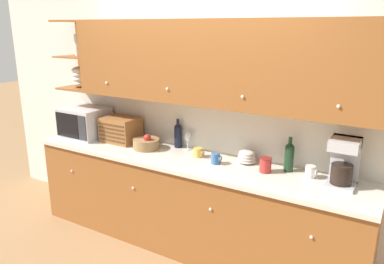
% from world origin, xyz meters
% --- Properties ---
extents(ground_plane, '(24.00, 24.00, 0.00)m').
position_xyz_m(ground_plane, '(0.00, 0.00, 0.00)').
color(ground_plane, '#9E754C').
extents(wall_back, '(5.77, 0.06, 2.60)m').
position_xyz_m(wall_back, '(0.00, 0.03, 1.30)').
color(wall_back, silver).
rests_on(wall_back, ground_plane).
extents(counter_unit, '(3.39, 0.63, 0.93)m').
position_xyz_m(counter_unit, '(0.00, -0.30, 0.46)').
color(counter_unit, '#935628').
rests_on(counter_unit, ground_plane).
extents(backsplash_panel, '(3.37, 0.01, 0.53)m').
position_xyz_m(backsplash_panel, '(0.00, -0.01, 1.19)').
color(backsplash_panel, silver).
rests_on(backsplash_panel, counter_unit).
extents(upper_cabinets, '(3.37, 0.40, 0.74)m').
position_xyz_m(upper_cabinets, '(0.16, -0.19, 1.82)').
color(upper_cabinets, '#935628').
rests_on(upper_cabinets, backsplash_panel).
extents(microwave, '(0.48, 0.41, 0.33)m').
position_xyz_m(microwave, '(-1.38, -0.27, 1.09)').
color(microwave, silver).
rests_on(microwave, counter_unit).
extents(bread_box, '(0.38, 0.30, 0.27)m').
position_xyz_m(bread_box, '(-0.89, -0.21, 1.06)').
color(bread_box, '#996033').
rests_on(bread_box, counter_unit).
extents(fruit_basket, '(0.27, 0.27, 0.16)m').
position_xyz_m(fruit_basket, '(-0.51, -0.27, 0.98)').
color(fruit_basket, '#937047').
rests_on(fruit_basket, counter_unit).
extents(wine_bottle, '(0.08, 0.08, 0.30)m').
position_xyz_m(wine_bottle, '(-0.26, -0.06, 1.06)').
color(wine_bottle, black).
rests_on(wine_bottle, counter_unit).
extents(wine_glass, '(0.06, 0.06, 0.20)m').
position_xyz_m(wine_glass, '(-0.13, -0.08, 1.06)').
color(wine_glass, silver).
rests_on(wine_glass, counter_unit).
extents(mug, '(0.10, 0.09, 0.09)m').
position_xyz_m(mug, '(0.07, -0.21, 0.97)').
color(mug, gold).
rests_on(mug, counter_unit).
extents(mug_blue_second, '(0.09, 0.08, 0.10)m').
position_xyz_m(mug_blue_second, '(0.30, -0.29, 0.98)').
color(mug_blue_second, '#38669E').
rests_on(mug_blue_second, counter_unit).
extents(bowl_stack_on_counter, '(0.17, 0.17, 0.12)m').
position_xyz_m(bowl_stack_on_counter, '(0.53, -0.13, 0.98)').
color(bowl_stack_on_counter, silver).
rests_on(bowl_stack_on_counter, counter_unit).
extents(storage_canister, '(0.11, 0.11, 0.13)m').
position_xyz_m(storage_canister, '(0.76, -0.25, 0.99)').
color(storage_canister, '#B22D28').
rests_on(storage_canister, counter_unit).
extents(second_wine_bottle, '(0.08, 0.08, 0.31)m').
position_xyz_m(second_wine_bottle, '(0.92, -0.13, 1.06)').
color(second_wine_bottle, '#19381E').
rests_on(second_wine_bottle, counter_unit).
extents(mug_patterned_third, '(0.10, 0.08, 0.10)m').
position_xyz_m(mug_patterned_third, '(1.12, -0.18, 0.98)').
color(mug_patterned_third, silver).
rests_on(mug_patterned_third, counter_unit).
extents(coffee_maker, '(0.22, 0.24, 0.39)m').
position_xyz_m(coffee_maker, '(1.37, -0.20, 1.12)').
color(coffee_maker, '#B7B7BC').
rests_on(coffee_maker, counter_unit).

